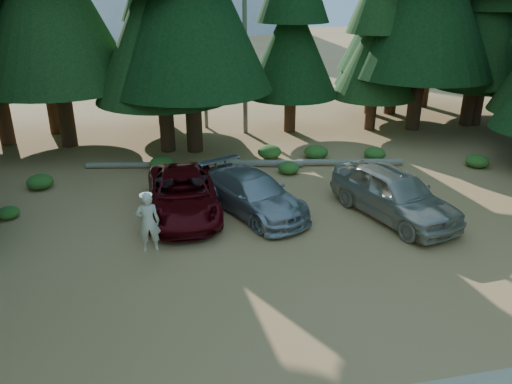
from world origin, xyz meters
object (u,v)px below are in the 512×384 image
silver_minivan_center (253,193)px  frisbee_player (148,222)px  red_pickup (183,194)px  log_mid (260,163)px  silver_minivan_right (394,193)px  log_left (128,165)px  log_right (349,162)px

silver_minivan_center → frisbee_player: bearing=-165.1°
red_pickup → log_mid: bearing=50.2°
log_mid → silver_minivan_center: bearing=-90.6°
silver_minivan_center → silver_minivan_right: (4.79, -1.38, 0.17)m
silver_minivan_center → log_mid: silver_minivan_center is taller
log_left → log_mid: 5.97m
silver_minivan_right → log_right: silver_minivan_right is taller
silver_minivan_center → frisbee_player: size_ratio=2.68×
silver_minivan_right → log_left: bearing=125.8°
log_left → log_right: log_right is taller
log_right → silver_minivan_right: bearing=-84.7°
frisbee_player → log_mid: 9.20m
log_right → silver_minivan_center: bearing=-132.3°
log_left → log_mid: log_mid is taller
red_pickup → silver_minivan_center: bearing=-8.1°
silver_minivan_right → log_left: silver_minivan_right is taller
log_left → log_mid: (5.88, -1.01, 0.03)m
red_pickup → silver_minivan_center: red_pickup is taller
log_mid → log_right: 4.09m
log_left → log_mid: bearing=0.1°
red_pickup → log_left: size_ratio=1.44×
red_pickup → frisbee_player: size_ratio=2.92×
silver_minivan_right → frisbee_player: size_ratio=2.81×
red_pickup → frisbee_player: frisbee_player is taller
frisbee_player → log_mid: size_ratio=0.48×
silver_minivan_center → red_pickup: bearing=146.5°
frisbee_player → silver_minivan_center: bearing=-143.3°
silver_minivan_center → log_right: size_ratio=1.03×
silver_minivan_center → log_left: bearing=105.3°
log_left → log_right: bearing=0.1°
frisbee_player → log_right: bearing=-144.3°
silver_minivan_right → silver_minivan_center: bearing=146.6°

